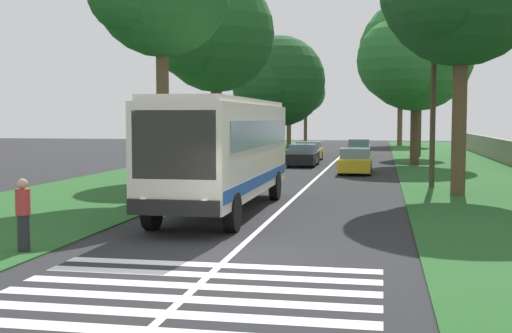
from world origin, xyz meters
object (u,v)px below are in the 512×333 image
Objects in this scene: trailing_car_1 at (303,156)px; roadside_tree_left_1 at (305,94)px; utility_pole at (433,104)px; roadside_tree_left_0 at (278,84)px; roadside_tree_right_0 at (412,57)px; trailing_car_2 at (309,152)px; trailing_car_3 at (359,148)px; pedestrian at (23,214)px; roadside_tree_right_4 at (398,74)px; roadside_tree_left_4 at (213,37)px; coach_bus at (224,147)px; roadside_tree_right_2 at (418,62)px; trailing_car_0 at (355,162)px; roadside_tree_left_3 at (288,80)px.

roadside_tree_left_1 is (34.01, 3.78, 5.21)m from trailing_car_1.
utility_pole is at bearing -166.69° from roadside_tree_left_1.
roadside_tree_right_0 is (-10.60, -10.50, 1.12)m from roadside_tree_left_0.
utility_pole reaches higher than trailing_car_2.
trailing_car_3 is 2.54× the size of pedestrian.
roadside_tree_left_4 is at bearing 166.31° from roadside_tree_right_4.
roadside_tree_left_4 is at bearing 156.83° from trailing_car_1.
roadside_tree_left_1 is (55.65, 3.67, 3.73)m from coach_bus.
roadside_tree_left_4 is (-13.91, 3.55, 6.70)m from trailing_car_2.
roadside_tree_right_0 is (23.62, -6.99, 4.94)m from coach_bus.
utility_pole is (-3.73, -10.98, -3.65)m from roadside_tree_left_4.
pedestrian is at bearing 148.26° from utility_pole.
utility_pole is (9.13, -7.33, 1.57)m from coach_bus.
trailing_car_3 is (11.29, -3.20, 0.00)m from trailing_car_1.
roadside_tree_left_4 is 1.05× the size of roadside_tree_right_2.
coach_bus is at bearing 167.33° from trailing_car_0.
roadside_tree_left_3 is at bearing 30.81° from trailing_car_3.
roadside_tree_left_3 is 0.92× the size of roadside_tree_left_4.
roadside_tree_right_0 reaches higher than trailing_car_0.
trailing_car_3 is 11.89m from roadside_tree_right_0.
coach_bus is 34.61m from roadside_tree_left_0.
coach_bus is 1.58× the size of utility_pole.
roadside_tree_left_3 is 16.63m from roadside_tree_right_2.
trailing_car_0 is at bearing -178.76° from trailing_car_3.
roadside_tree_left_0 reaches higher than coach_bus.
trailing_car_1 is 0.39× the size of roadside_tree_right_0.
roadside_tree_left_0 is (7.45, 3.41, 5.29)m from trailing_car_2.
trailing_car_0 is at bearing 27.05° from utility_pole.
trailing_car_3 is 40.96m from pedestrian.
trailing_car_3 is 0.43× the size of roadside_tree_left_0.
roadside_tree_left_0 is at bearing 44.72° from roadside_tree_right_0.
roadside_tree_left_1 reaches higher than utility_pole.
roadside_tree_right_0 reaches higher than pedestrian.
trailing_car_2 is 9.76m from roadside_tree_left_0.
trailing_car_2 is at bearing 166.61° from roadside_tree_right_4.
utility_pole is at bearing -162.37° from roadside_tree_left_3.
trailing_car_1 is 9.61m from roadside_tree_right_0.
roadside_tree_right_2 reaches higher than coach_bus.
trailing_car_3 is at bearing 106.30° from roadside_tree_right_2.
roadside_tree_right_2 is 5.93× the size of pedestrian.
trailing_car_0 is 40.30m from roadside_tree_right_4.
roadside_tree_right_2 is (7.49, -7.94, 6.97)m from trailing_car_2.
roadside_tree_right_2 is 43.71m from pedestrian.
coach_bus is at bearing -174.66° from roadside_tree_left_3.
trailing_car_3 is (32.93, -3.31, -1.48)m from coach_bus.
trailing_car_2 is at bearing -167.54° from roadside_tree_left_3.
roadside_tree_right_0 is 10.68m from roadside_tree_right_2.
roadside_tree_right_0 is 0.92× the size of roadside_tree_right_4.
roadside_tree_left_4 is at bearing 1.87° from pedestrian.
trailing_car_1 is at bearing 148.49° from roadside_tree_right_2.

